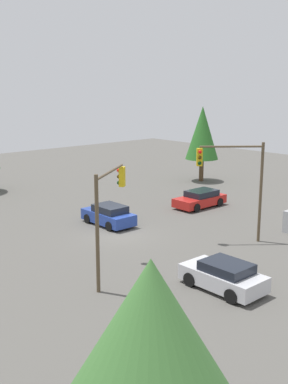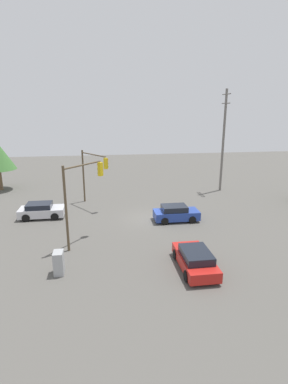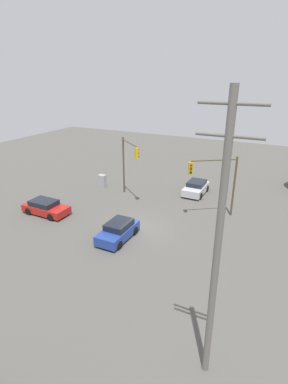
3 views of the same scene
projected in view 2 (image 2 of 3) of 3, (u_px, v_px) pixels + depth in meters
ground_plane at (150, 219)px, 27.61m from camera, size 80.00×80.00×0.00m
sedan_blue at (176, 213)px, 26.96m from camera, size 1.97×4.01×1.42m
sedan_silver at (41, 210)px, 27.71m from camera, size 2.06×4.04×1.40m
sedan_red at (195, 259)px, 18.80m from camera, size 4.40×2.03×1.32m
traffic_signal_main at (93, 169)px, 30.47m from camera, size 3.72×2.70×5.60m
traffic_signal_cross at (81, 189)px, 21.56m from camera, size 3.20×2.75×6.16m
utility_pole_tall at (223, 139)px, 35.49m from camera, size 2.20×0.28×11.98m
electrical_cabinet at (59, 263)px, 18.23m from camera, size 0.87×0.59×1.46m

